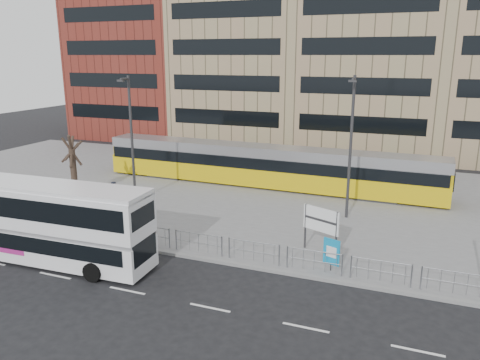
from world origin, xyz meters
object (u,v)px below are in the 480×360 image
(double_decker_bus, at_px, (54,221))
(lamp_post_west, at_px, (131,135))
(station_sign, at_px, (321,222))
(ad_panel, at_px, (331,252))
(traffic_light_west, at_px, (83,201))
(tram, at_px, (265,166))
(pedestrian, at_px, (115,195))
(bare_tree, at_px, (70,133))
(lamp_post_east, at_px, (351,143))

(double_decker_bus, distance_m, lamp_post_west, 10.14)
(station_sign, relative_size, ad_panel, 1.52)
(station_sign, bearing_deg, double_decker_bus, -132.49)
(ad_panel, distance_m, traffic_light_west, 13.92)
(lamp_post_west, bearing_deg, traffic_light_west, -82.05)
(tram, bearing_deg, lamp_post_west, -134.42)
(lamp_post_west, bearing_deg, pedestrian, -99.33)
(tram, relative_size, traffic_light_west, 8.59)
(double_decker_bus, xyz_separation_m, bare_tree, (-6.50, 9.11, 2.59))
(double_decker_bus, bearing_deg, tram, 70.18)
(ad_panel, bearing_deg, lamp_post_west, 178.13)
(station_sign, distance_m, bare_tree, 19.09)
(lamp_post_west, bearing_deg, ad_panel, -21.93)
(lamp_post_east, bearing_deg, double_decker_bus, -137.29)
(lamp_post_east, bearing_deg, bare_tree, -172.82)
(station_sign, distance_m, lamp_post_east, 6.71)
(double_decker_bus, bearing_deg, traffic_light_west, 103.86)
(station_sign, height_order, lamp_post_west, lamp_post_west)
(lamp_post_west, bearing_deg, station_sign, -16.38)
(tram, relative_size, lamp_post_east, 3.04)
(traffic_light_west, xyz_separation_m, lamp_post_west, (-0.89, 6.36, 2.69))
(double_decker_bus, height_order, station_sign, double_decker_bus)
(traffic_light_west, height_order, bare_tree, bare_tree)
(tram, distance_m, lamp_post_east, 9.35)
(station_sign, distance_m, traffic_light_west, 13.16)
(pedestrian, bearing_deg, traffic_light_west, 174.27)
(station_sign, distance_m, pedestrian, 14.33)
(ad_panel, distance_m, pedestrian, 15.61)
(tram, relative_size, pedestrian, 14.47)
(traffic_light_west, xyz_separation_m, bare_tree, (-5.57, 5.85, 2.65))
(ad_panel, relative_size, bare_tree, 0.25)
(traffic_light_west, bearing_deg, station_sign, 30.12)
(ad_panel, relative_size, lamp_post_east, 0.18)
(tram, distance_m, bare_tree, 14.40)
(station_sign, distance_m, ad_panel, 2.21)
(double_decker_bus, distance_m, tram, 17.54)
(lamp_post_east, height_order, bare_tree, lamp_post_east)
(double_decker_bus, xyz_separation_m, tram, (5.36, 16.69, -0.46))
(double_decker_bus, relative_size, lamp_post_east, 1.16)
(ad_panel, xyz_separation_m, lamp_post_west, (-14.76, 5.94, 3.73))
(station_sign, xyz_separation_m, ad_panel, (0.92, -1.87, -0.74))
(ad_panel, distance_m, bare_tree, 20.52)
(pedestrian, bearing_deg, ad_panel, -125.68)
(traffic_light_west, xyz_separation_m, lamp_post_east, (13.39, 8.24, 2.77))
(lamp_post_east, bearing_deg, tram, 143.86)
(pedestrian, distance_m, bare_tree, 5.89)
(ad_panel, bearing_deg, station_sign, 136.20)
(lamp_post_east, xyz_separation_m, bare_tree, (-18.96, -2.39, -0.13))
(double_decker_bus, bearing_deg, pedestrian, 103.11)
(tram, bearing_deg, station_sign, -58.11)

